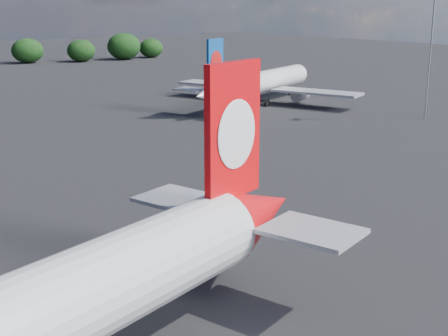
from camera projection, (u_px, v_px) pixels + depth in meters
china_southern_airliner at (258, 84)px, 124.14m from camera, size 40.61×39.09×13.79m
floodlight_mast_near at (433, 25)px, 105.88m from camera, size 1.60×1.60×25.43m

